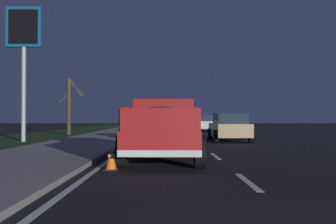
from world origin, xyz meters
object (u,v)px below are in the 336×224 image
(sedan_green, at_px, (163,127))
(traffic_cone_near, at_px, (111,159))
(gas_price_sign, at_px, (24,40))
(bare_tree_far, at_px, (69,105))
(pickup_truck, at_px, (163,128))
(sedan_tan, at_px, (229,127))
(sedan_white, at_px, (167,124))
(sedan_silver, at_px, (204,123))

(sedan_green, bearing_deg, traffic_cone_near, 174.69)
(gas_price_sign, bearing_deg, bare_tree_far, -2.60)
(traffic_cone_near, bearing_deg, pickup_truck, -29.46)
(sedan_tan, xyz_separation_m, sedan_white, (9.79, 3.42, 0.00))
(sedan_green, xyz_separation_m, traffic_cone_near, (-12.45, 1.16, -0.50))
(sedan_green, height_order, gas_price_sign, gas_price_sign)
(sedan_green, height_order, bare_tree_far, bare_tree_far)
(sedan_white, bearing_deg, gas_price_sign, 142.42)
(sedan_tan, relative_size, sedan_silver, 1.00)
(sedan_tan, relative_size, traffic_cone_near, 7.61)
(traffic_cone_near, bearing_deg, sedan_silver, -9.36)
(sedan_silver, distance_m, bare_tree_far, 13.94)
(bare_tree_far, xyz_separation_m, traffic_cone_near, (-21.30, -6.02, -1.99))
(pickup_truck, relative_size, traffic_cone_near, 9.42)
(bare_tree_far, bearing_deg, pickup_truck, -159.07)
(sedan_tan, bearing_deg, bare_tree_far, 51.80)
(sedan_tan, xyz_separation_m, bare_tree_far, (8.54, 10.85, 1.49))
(pickup_truck, height_order, sedan_green, pickup_truck)
(sedan_green, relative_size, traffic_cone_near, 7.67)
(gas_price_sign, bearing_deg, sedan_tan, -88.07)
(sedan_silver, bearing_deg, sedan_tan, 179.73)
(gas_price_sign, bearing_deg, sedan_green, -89.53)
(sedan_green, distance_m, sedan_tan, 3.69)
(pickup_truck, distance_m, bare_tree_far, 20.44)
(pickup_truck, relative_size, sedan_tan, 1.24)
(sedan_tan, bearing_deg, pickup_truck, 161.28)
(pickup_truck, bearing_deg, sedan_white, -0.39)
(sedan_green, relative_size, gas_price_sign, 0.61)
(pickup_truck, relative_size, bare_tree_far, 1.26)
(pickup_truck, relative_size, sedan_silver, 1.24)
(traffic_cone_near, bearing_deg, bare_tree_far, 15.77)
(sedan_white, bearing_deg, bare_tree_far, 99.59)
(sedan_silver, xyz_separation_m, traffic_cone_near, (-29.83, 4.91, -0.50))
(bare_tree_far, bearing_deg, sedan_green, -140.99)
(pickup_truck, distance_m, sedan_tan, 11.10)
(sedan_green, distance_m, traffic_cone_near, 12.51)
(sedan_tan, bearing_deg, sedan_white, 19.28)
(pickup_truck, xyz_separation_m, sedan_tan, (10.52, -3.56, -0.20))
(sedan_green, height_order, traffic_cone_near, sedan_green)
(sedan_white, xyz_separation_m, sedan_silver, (7.27, -3.51, 0.00))
(sedan_tan, relative_size, sedan_white, 0.99)
(sedan_silver, relative_size, traffic_cone_near, 7.60)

